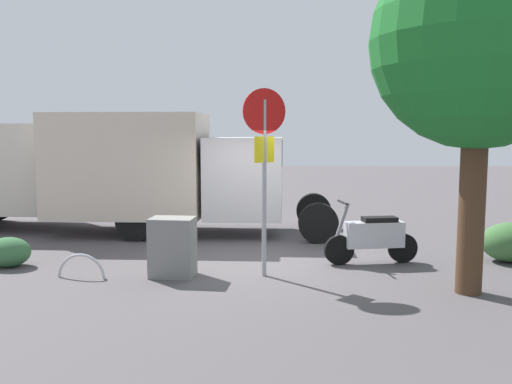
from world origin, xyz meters
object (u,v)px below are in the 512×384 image
(street_tree, at_px, (479,42))
(bike_rack_hoop, at_px, (82,278))
(box_truck_near, at_px, (168,168))
(stop_sign, at_px, (264,152))
(utility_cabinet, at_px, (173,247))
(motorcycle, at_px, (373,236))

(street_tree, height_order, bike_rack_hoop, street_tree)
(street_tree, bearing_deg, box_truck_near, -39.96)
(stop_sign, distance_m, utility_cabinet, 2.26)
(box_truck_near, height_order, utility_cabinet, box_truck_near)
(motorcycle, bearing_deg, street_tree, 112.26)
(bike_rack_hoop, bearing_deg, utility_cabinet, -173.73)
(motorcycle, bearing_deg, stop_sign, 15.06)
(street_tree, bearing_deg, motorcycle, -57.80)
(motorcycle, bearing_deg, box_truck_near, -42.83)
(box_truck_near, relative_size, motorcycle, 3.81)
(utility_cabinet, bearing_deg, box_truck_near, -77.51)
(utility_cabinet, bearing_deg, motorcycle, -164.12)
(box_truck_near, xyz_separation_m, motorcycle, (-4.48, 2.89, -1.09))
(box_truck_near, distance_m, motorcycle, 5.44)
(utility_cabinet, height_order, bike_rack_hoop, utility_cabinet)
(box_truck_near, height_order, motorcycle, box_truck_near)
(motorcycle, height_order, street_tree, street_tree)
(stop_sign, bearing_deg, utility_cabinet, 2.77)
(stop_sign, bearing_deg, motorcycle, -154.99)
(box_truck_near, xyz_separation_m, utility_cabinet, (-0.87, 3.92, -1.10))
(box_truck_near, xyz_separation_m, stop_sign, (-2.44, 3.84, 0.53))
(stop_sign, relative_size, bike_rack_hoop, 3.77)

